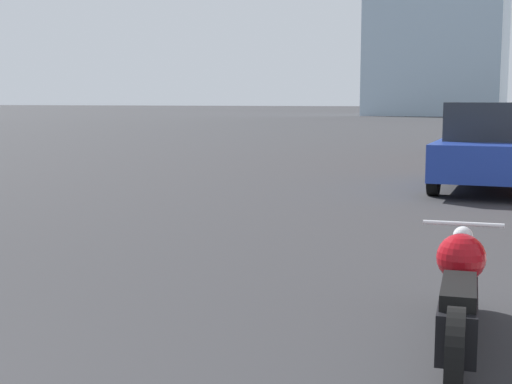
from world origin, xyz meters
TOP-DOWN VIEW (x-y plane):
  - motorcycle at (3.76, 3.74)m, footprint 0.62×2.57m
  - parked_car_blue at (3.21, 13.40)m, footprint 2.04×4.43m

SIDE VIEW (x-z plane):
  - motorcycle at x=3.76m, z-range -0.01..0.78m
  - parked_car_blue at x=3.21m, z-range -0.01..1.68m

